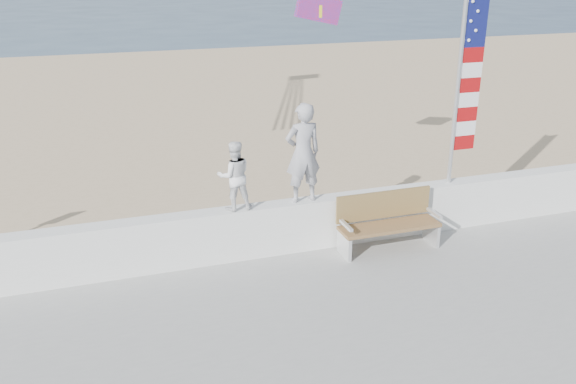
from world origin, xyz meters
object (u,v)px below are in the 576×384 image
bench (387,221)px  flag (465,80)px  child (234,176)px  adult (303,153)px

bench → flag: 2.84m
child → adult: bearing=-178.7°
adult → child: 1.22m
adult → child: (-1.19, 0.00, -0.27)m
adult → bench: bearing=159.1°
child → bench: bearing=171.5°
adult → flag: bearing=176.8°
adult → bench: (1.42, -0.45, -1.25)m
flag → child: bearing=180.0°
adult → bench: 1.95m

